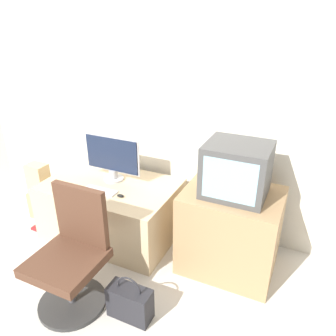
# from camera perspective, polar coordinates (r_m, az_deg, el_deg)

# --- Properties ---
(ground_plane) EXTENTS (12.00, 12.00, 0.00)m
(ground_plane) POSITION_cam_1_polar(r_m,az_deg,el_deg) (2.72, -14.26, -21.79)
(ground_plane) COLOR beige
(wall_back) EXTENTS (4.40, 0.05, 2.60)m
(wall_back) POSITION_cam_1_polar(r_m,az_deg,el_deg) (3.06, -1.21, 12.77)
(wall_back) COLOR silver
(wall_back) RESTS_ON ground_plane
(desk) EXTENTS (1.21, 0.79, 0.54)m
(desk) POSITION_cam_1_polar(r_m,az_deg,el_deg) (3.20, -9.74, -7.03)
(desk) COLOR #CCB289
(desk) RESTS_ON ground_plane
(side_stand) EXTENTS (0.76, 0.59, 0.70)m
(side_stand) POSITION_cam_1_polar(r_m,az_deg,el_deg) (2.77, 10.72, -10.66)
(side_stand) COLOR #A37F56
(side_stand) RESTS_ON ground_plane
(main_monitor) EXTENTS (0.56, 0.19, 0.43)m
(main_monitor) POSITION_cam_1_polar(r_m,az_deg,el_deg) (3.05, -9.67, 1.77)
(main_monitor) COLOR #B2B2B7
(main_monitor) RESTS_ON desk
(keyboard) EXTENTS (0.31, 0.10, 0.01)m
(keyboard) POSITION_cam_1_polar(r_m,az_deg,el_deg) (2.95, -11.71, -3.90)
(keyboard) COLOR silver
(keyboard) RESTS_ON desk
(mouse) EXTENTS (0.07, 0.03, 0.03)m
(mouse) POSITION_cam_1_polar(r_m,az_deg,el_deg) (2.83, -8.28, -4.80)
(mouse) COLOR black
(mouse) RESTS_ON desk
(crt_tv) EXTENTS (0.47, 0.42, 0.41)m
(crt_tv) POSITION_cam_1_polar(r_m,az_deg,el_deg) (2.49, 11.84, -0.31)
(crt_tv) COLOR #474747
(crt_tv) RESTS_ON side_stand
(office_chair) EXTENTS (0.49, 0.49, 0.89)m
(office_chair) POSITION_cam_1_polar(r_m,az_deg,el_deg) (2.51, -16.37, -14.83)
(office_chair) COLOR #333333
(office_chair) RESTS_ON ground_plane
(cardboard_box_lower) EXTENTS (0.27, 0.17, 0.28)m
(cardboard_box_lower) POSITION_cam_1_polar(r_m,az_deg,el_deg) (3.70, -20.88, -6.04)
(cardboard_box_lower) COLOR tan
(cardboard_box_lower) RESTS_ON ground_plane
(cardboard_box_upper) EXTENTS (0.20, 0.15, 0.33)m
(cardboard_box_upper) POSITION_cam_1_polar(r_m,az_deg,el_deg) (3.57, -21.61, -1.85)
(cardboard_box_upper) COLOR #D1B27F
(cardboard_box_upper) RESTS_ON cardboard_box_lower
(handbag) EXTENTS (0.31, 0.14, 0.35)m
(handbag) POSITION_cam_1_polar(r_m,az_deg,el_deg) (2.49, -6.64, -22.21)
(handbag) COLOR #232328
(handbag) RESTS_ON ground_plane
(book) EXTENTS (0.19, 0.11, 0.02)m
(book) POSITION_cam_1_polar(r_m,az_deg,el_deg) (3.57, -21.10, -9.75)
(book) COLOR maroon
(book) RESTS_ON ground_plane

